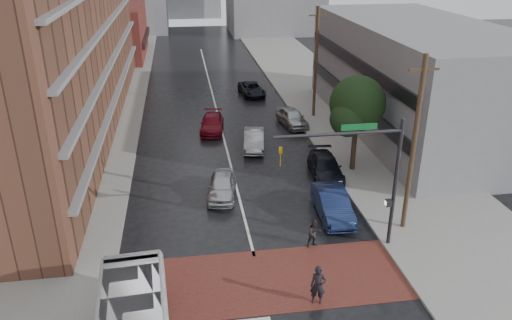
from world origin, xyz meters
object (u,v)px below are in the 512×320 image
object	(u,v)px
pedestrian_a	(318,286)
pedestrian_b	(314,233)
car_travel_c	(212,124)
car_travel_b	(254,140)
car_parked_mid	(325,167)
car_travel_a	(222,186)
car_parked_far	(292,117)
car_parked_near	(333,204)
suv_travel	(252,89)

from	to	relation	value
pedestrian_a	pedestrian_b	bearing A→B (deg)	94.58
pedestrian_b	car_travel_c	world-z (taller)	pedestrian_b
car_travel_b	car_parked_mid	xyz separation A→B (m)	(4.13, -5.90, -0.00)
pedestrian_b	car_travel_a	xyz separation A→B (m)	(-4.36, 6.49, -0.08)
car_travel_b	car_travel_c	xyz separation A→B (m)	(-2.99, 4.41, -0.05)
pedestrian_b	car_parked_far	bearing A→B (deg)	66.68
car_travel_c	car_parked_far	distance (m)	7.13
car_travel_b	car_parked_near	world-z (taller)	car_parked_near
car_travel_c	car_parked_near	size ratio (longest dim) A/B	0.96
suv_travel	car_parked_far	world-z (taller)	car_parked_far
pedestrian_a	car_travel_b	xyz separation A→B (m)	(-0.11, 18.69, -0.23)
pedestrian_b	suv_travel	xyz separation A→B (m)	(0.82, 28.95, -0.13)
car_travel_c	car_parked_near	xyz separation A→B (m)	(6.02, -15.65, 0.12)
car_parked_mid	car_travel_a	bearing A→B (deg)	-161.38
car_travel_a	car_travel_c	bearing A→B (deg)	98.35
pedestrian_a	car_parked_far	size ratio (longest dim) A/B	0.42
car_travel_c	car_travel_b	bearing A→B (deg)	-48.44
car_travel_b	car_parked_mid	size ratio (longest dim) A/B	0.89
car_parked_near	car_travel_a	bearing A→B (deg)	153.08
car_travel_a	car_parked_far	bearing A→B (deg)	68.88
car_travel_a	car_parked_near	xyz separation A→B (m)	(6.25, -3.54, 0.08)
car_travel_c	suv_travel	xyz separation A→B (m)	(4.95, 10.34, -0.01)
car_travel_c	car_parked_far	xyz separation A→B (m)	(7.12, 0.33, 0.09)
suv_travel	pedestrian_a	bearing A→B (deg)	-98.76
pedestrian_a	pedestrian_b	distance (m)	4.62
pedestrian_a	car_parked_mid	distance (m)	13.41
car_parked_mid	car_parked_far	xyz separation A→B (m)	(0.00, 10.64, 0.05)
pedestrian_b	car_travel_b	bearing A→B (deg)	80.24
suv_travel	car_parked_mid	distance (m)	20.76
car_travel_a	car_travel_c	xyz separation A→B (m)	(0.23, 12.12, -0.05)
pedestrian_b	car_travel_a	distance (m)	7.82
car_parked_far	suv_travel	bearing A→B (deg)	93.01
pedestrian_a	car_travel_c	bearing A→B (deg)	115.12
car_parked_far	pedestrian_b	bearing A→B (deg)	-108.15
suv_travel	car_parked_near	bearing A→B (deg)	-93.25
car_travel_c	suv_travel	distance (m)	11.47
car_parked_near	car_parked_far	distance (m)	16.02
car_travel_b	car_parked_far	size ratio (longest dim) A/B	0.98
pedestrian_a	car_travel_b	size ratio (longest dim) A/B	0.44
pedestrian_b	car_parked_mid	distance (m)	8.82
pedestrian_a	car_parked_far	bearing A→B (deg)	97.75
car_parked_mid	car_travel_c	bearing A→B (deg)	129.40
car_travel_b	car_parked_near	distance (m)	11.64
pedestrian_b	car_parked_near	distance (m)	3.50
car_travel_c	car_parked_near	bearing A→B (deg)	-61.54
car_travel_a	car_parked_far	distance (m)	14.45
suv_travel	car_parked_far	xyz separation A→B (m)	(2.16, -10.01, 0.10)
pedestrian_b	car_parked_near	xyz separation A→B (m)	(1.89, 2.95, -0.00)
pedestrian_b	car_travel_c	xyz separation A→B (m)	(-4.13, 18.60, -0.12)
car_parked_near	car_travel_c	bearing A→B (deg)	113.64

